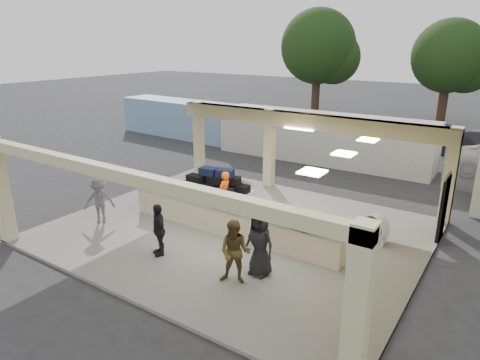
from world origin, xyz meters
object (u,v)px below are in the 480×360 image
Objects in this scene: luggage_cart at (213,187)px; passenger_b at (159,229)px; passenger_a at (235,252)px; container_blue at (181,118)px; baggage_handler at (224,194)px; passenger_c at (99,201)px; passenger_d at (260,244)px; drum_fan at (375,228)px; car_dark at (475,147)px; baggage_counter at (229,221)px; container_white at (321,138)px.

passenger_b is at bearing -82.27° from luggage_cart.
passenger_b is at bearing 158.81° from passenger_a.
passenger_b is 0.18× the size of container_blue.
container_blue is at bearing 161.44° from passenger_b.
passenger_c is at bearing -47.72° from baggage_handler.
passenger_c is at bearing -173.33° from passenger_d.
drum_fan is 0.55× the size of passenger_a.
baggage_handler is at bearing -39.79° from container_blue.
passenger_a is at bearing -152.02° from car_dark.
baggage_handler is (-5.38, -0.81, 0.32)m from drum_fan.
passenger_a reaches higher than baggage_handler.
luggage_cart is at bearing -112.28° from baggage_handler.
baggage_counter is at bearing -46.48° from luggage_cart.
car_dark is 8.39m from container_white.
baggage_counter is 2.51m from passenger_b.
car_dark is (10.07, 16.98, -0.13)m from passenger_c.
passenger_d is 17.22m from car_dark.
passenger_d is at bearing 48.19° from baggage_handler.
passenger_b is 0.87× the size of passenger_d.
car_dark is (7.54, 13.64, -0.17)m from luggage_cart.
passenger_d is 0.39× the size of car_dark.
luggage_cart reaches higher than baggage_counter.
passenger_d reaches higher than car_dark.
container_blue is at bearing 177.02° from drum_fan.
baggage_counter is 5.01× the size of passenger_b.
container_white is (-0.31, 9.49, 0.33)m from baggage_handler.
baggage_handler is at bearing -89.08° from container_white.
passenger_a is at bearing -76.86° from container_white.
passenger_a is 1.08× the size of passenger_c.
passenger_b is at bearing -48.09° from container_blue.
baggage_counter is 16.28m from car_dark.
container_white is (-0.48, 13.10, 0.36)m from passenger_b.
baggage_handler reaches higher than drum_fan.
container_white is (-3.62, 12.41, 0.24)m from passenger_d.
drum_fan is (6.14, 0.50, -0.35)m from luggage_cart.
passenger_d reaches higher than luggage_cart.
container_blue is (-16.37, 9.28, 0.58)m from drum_fan.
baggage_counter is 1.71× the size of car_dark.
passenger_b is 0.14× the size of container_white.
drum_fan is at bearing 66.60° from passenger_d.
car_dark is at bearing 31.22° from container_white.
passenger_c is (-3.46, 0.58, 0.01)m from passenger_b.
baggage_counter is 3.01m from passenger_a.
container_white is (-5.69, 8.68, 0.65)m from drum_fan.
container_white reaches higher than container_blue.
passenger_d is (-2.07, -3.73, 0.41)m from drum_fan.
passenger_a is at bearing 31.59° from passenger_b.
baggage_counter is at bearing -25.33° from passenger_c.
container_blue reaches higher than car_dark.
passenger_a is 0.96× the size of passenger_d.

